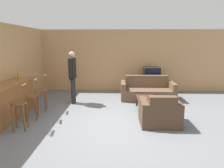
# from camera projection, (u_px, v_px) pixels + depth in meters

# --- Properties ---
(ground_plane) EXTENTS (24.00, 24.00, 0.00)m
(ground_plane) POSITION_uv_depth(u_px,v_px,m) (117.00, 122.00, 5.20)
(ground_plane) COLOR slate
(wall_back) EXTENTS (9.40, 0.08, 2.60)m
(wall_back) POSITION_uv_depth(u_px,v_px,m) (117.00, 61.00, 8.53)
(wall_back) COLOR tan
(wall_back) RESTS_ON ground_plane
(wall_left) EXTENTS (0.08, 8.66, 2.60)m
(wall_left) POSITION_uv_depth(u_px,v_px,m) (16.00, 67.00, 6.33)
(wall_left) COLOR tan
(wall_left) RESTS_ON ground_plane
(bar_counter) EXTENTS (0.55, 2.10, 0.98)m
(bar_counter) POSITION_uv_depth(u_px,v_px,m) (10.00, 101.00, 5.38)
(bar_counter) COLOR brown
(bar_counter) RESTS_ON ground_plane
(bar_chair_near) EXTENTS (0.42, 0.42, 1.10)m
(bar_chair_near) POSITION_uv_depth(u_px,v_px,m) (20.00, 106.00, 4.67)
(bar_chair_near) COLOR brown
(bar_chair_near) RESTS_ON ground_plane
(bar_chair_mid) EXTENTS (0.44, 0.44, 1.10)m
(bar_chair_mid) POSITION_uv_depth(u_px,v_px,m) (32.00, 99.00, 5.32)
(bar_chair_mid) COLOR brown
(bar_chair_mid) RESTS_ON ground_plane
(bar_chair_far) EXTENTS (0.43, 0.43, 1.10)m
(bar_chair_far) POSITION_uv_depth(u_px,v_px,m) (41.00, 92.00, 6.01)
(bar_chair_far) COLOR brown
(bar_chair_far) RESTS_ON ground_plane
(couch_far) EXTENTS (1.95, 0.93, 0.84)m
(couch_far) POSITION_uv_depth(u_px,v_px,m) (147.00, 91.00, 7.41)
(couch_far) COLOR brown
(couch_far) RESTS_ON ground_plane
(armchair_near) EXTENTS (0.96, 0.88, 0.81)m
(armchair_near) POSITION_uv_depth(u_px,v_px,m) (160.00, 113.00, 5.04)
(armchair_near) COLOR #4C3828
(armchair_near) RESTS_ON ground_plane
(coffee_table) EXTENTS (0.55, 0.85, 0.37)m
(coffee_table) POSITION_uv_depth(u_px,v_px,m) (146.00, 100.00, 6.17)
(coffee_table) COLOR #472D1E
(coffee_table) RESTS_ON ground_plane
(tv_unit) EXTENTS (1.11, 0.50, 0.58)m
(tv_unit) POSITION_uv_depth(u_px,v_px,m) (151.00, 86.00, 8.30)
(tv_unit) COLOR #513823
(tv_unit) RESTS_ON ground_plane
(tv) EXTENTS (0.66, 0.49, 0.49)m
(tv) POSITION_uv_depth(u_px,v_px,m) (152.00, 73.00, 8.19)
(tv) COLOR black
(tv) RESTS_ON tv_unit
(bottle) EXTENTS (0.07, 0.07, 0.24)m
(bottle) POSITION_uv_depth(u_px,v_px,m) (19.00, 76.00, 5.85)
(bottle) COLOR #B27A23
(bottle) RESTS_ON bar_counter
(book_on_table) EXTENTS (0.19, 0.20, 0.03)m
(book_on_table) POSITION_uv_depth(u_px,v_px,m) (145.00, 98.00, 6.06)
(book_on_table) COLOR maroon
(book_on_table) RESTS_ON coffee_table
(person_by_window) EXTENTS (0.20, 0.52, 1.77)m
(person_by_window) POSITION_uv_depth(u_px,v_px,m) (73.00, 74.00, 6.69)
(person_by_window) COLOR black
(person_by_window) RESTS_ON ground_plane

